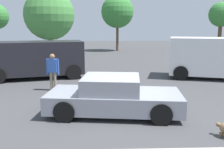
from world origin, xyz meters
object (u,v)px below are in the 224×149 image
at_px(van_white, 221,57).
at_px(suv_dark, 36,58).
at_px(pedestrian, 53,69).
at_px(sedan_foreground, 113,97).

bearing_deg(van_white, suv_dark, -167.22).
relative_size(van_white, pedestrian, 3.53).
bearing_deg(pedestrian, sedan_foreground, -132.31).
bearing_deg(sedan_foreground, suv_dark, 130.72).
bearing_deg(sedan_foreground, van_white, 48.24).
bearing_deg(pedestrian, suv_dark, 35.39).
xyz_separation_m(van_white, suv_dark, (-9.93, 0.52, -0.09)).
relative_size(van_white, suv_dark, 1.09).
xyz_separation_m(sedan_foreground, pedestrian, (-2.52, 3.06, 0.39)).
height_order(van_white, suv_dark, van_white).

